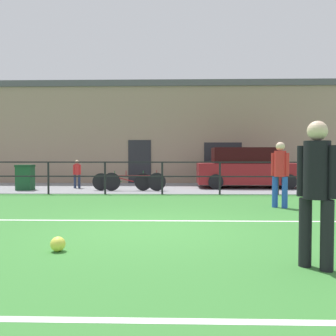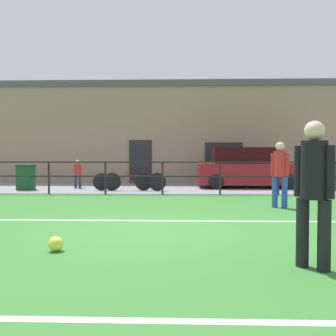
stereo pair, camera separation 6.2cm
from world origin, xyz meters
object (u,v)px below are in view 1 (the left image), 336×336
object	(u,v)px
spectator_child	(77,172)
trash_bin_1	(25,177)
bicycle_parked_3	(122,181)
trash_bin_0	(333,176)
player_striker	(280,170)
bicycle_parked_2	(134,181)
soccer_ball_spare	(58,244)
parked_car_red	(247,169)
player_goalkeeper	(317,185)

from	to	relation	value
spectator_child	trash_bin_1	bearing A→B (deg)	11.45
bicycle_parked_3	trash_bin_0	xyz separation A→B (m)	(8.13, 0.43, 0.19)
trash_bin_1	player_striker	bearing A→B (deg)	-27.45
trash_bin_1	bicycle_parked_2	bearing A→B (deg)	-2.94
player_striker	spectator_child	xyz separation A→B (m)	(-6.79, 5.30, -0.30)
player_striker	bicycle_parked_3	xyz separation A→B (m)	(-4.79, 4.33, -0.61)
trash_bin_1	spectator_child	bearing A→B (deg)	24.96
soccer_ball_spare	trash_bin_1	xyz separation A→B (m)	(-4.22, 8.97, 0.41)
bicycle_parked_3	trash_bin_1	size ratio (longest dim) A/B	2.33
bicycle_parked_3	bicycle_parked_2	bearing A→B (deg)	-11.24
soccer_ball_spare	trash_bin_1	size ratio (longest dim) A/B	0.22
spectator_child	parked_car_red	distance (m)	7.04
bicycle_parked_3	trash_bin_0	size ratio (longest dim) A/B	2.16
player_striker	soccer_ball_spare	distance (m)	6.34
soccer_ball_spare	spectator_child	bearing A→B (deg)	103.86
player_goalkeeper	trash_bin_1	xyz separation A→B (m)	(-7.59, 9.67, -0.50)
soccer_ball_spare	bicycle_parked_2	xyz separation A→B (m)	(0.04, 8.75, 0.27)
bicycle_parked_3	trash_bin_1	xyz separation A→B (m)	(-3.79, 0.13, 0.15)
bicycle_parked_2	bicycle_parked_3	bearing A→B (deg)	168.76
player_striker	trash_bin_0	distance (m)	5.83
trash_bin_1	soccer_ball_spare	bearing A→B (deg)	-64.83
spectator_child	bicycle_parked_3	distance (m)	2.23
trash_bin_1	parked_car_red	bearing A→B (deg)	8.92
soccer_ball_spare	trash_bin_1	bearing A→B (deg)	115.17
player_striker	soccer_ball_spare	size ratio (longest dim) A/B	8.03
trash_bin_0	spectator_child	bearing A→B (deg)	176.99
player_goalkeeper	trash_bin_1	bearing A→B (deg)	-9.31
parked_car_red	trash_bin_0	size ratio (longest dim) A/B	4.01
spectator_child	trash_bin_0	distance (m)	10.14
trash_bin_1	player_goalkeeper	bearing A→B (deg)	-51.87
parked_car_red	trash_bin_1	bearing A→B (deg)	-171.08
player_striker	soccer_ball_spare	bearing A→B (deg)	77.61
spectator_child	trash_bin_0	size ratio (longest dim) A/B	1.09
bicycle_parked_3	soccer_ball_spare	bearing A→B (deg)	-87.24
trash_bin_0	player_striker	bearing A→B (deg)	-125.01
trash_bin_0	trash_bin_1	world-z (taller)	trash_bin_0
player_striker	soccer_ball_spare	xyz separation A→B (m)	(-4.37, -4.51, -0.87)
soccer_ball_spare	parked_car_red	xyz separation A→B (m)	(4.59, 10.35, 0.70)
player_goalkeeper	trash_bin_0	xyz separation A→B (m)	(4.33, 9.97, -0.46)
player_striker	bicycle_parked_3	distance (m)	6.49
spectator_child	bicycle_parked_3	size ratio (longest dim) A/B	0.51
player_striker	parked_car_red	xyz separation A→B (m)	(0.23, 5.84, -0.17)
trash_bin_0	bicycle_parked_3	bearing A→B (deg)	-176.98
soccer_ball_spare	spectator_child	world-z (taller)	spectator_child
soccer_ball_spare	bicycle_parked_2	world-z (taller)	bicycle_parked_2
bicycle_parked_3	trash_bin_0	bearing A→B (deg)	3.02
soccer_ball_spare	trash_bin_0	xyz separation A→B (m)	(7.70, 9.28, 0.45)
bicycle_parked_3	trash_bin_1	distance (m)	3.79
player_striker	parked_car_red	bearing A→B (deg)	-60.54
player_goalkeeper	bicycle_parked_3	distance (m)	10.29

